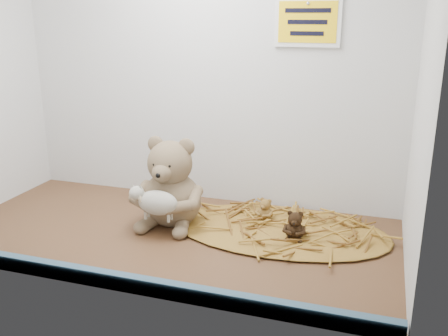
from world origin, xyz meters
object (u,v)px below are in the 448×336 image
(toy_lamb, at_px, (158,203))
(mini_teddy_brown, at_px, (295,224))
(mini_teddy_tan, at_px, (266,208))
(main_teddy, at_px, (171,182))

(toy_lamb, bearing_deg, mini_teddy_brown, 12.82)
(toy_lamb, bearing_deg, mini_teddy_tan, 35.21)
(main_teddy, relative_size, mini_teddy_brown, 3.32)
(mini_teddy_tan, relative_size, mini_teddy_brown, 0.86)
(mini_teddy_tan, xyz_separation_m, mini_teddy_brown, (0.10, -0.10, 0.01))
(mini_teddy_brown, bearing_deg, toy_lamb, -171.42)
(main_teddy, bearing_deg, mini_teddy_brown, -2.58)
(toy_lamb, height_order, mini_teddy_brown, toy_lamb)
(main_teddy, distance_m, toy_lamb, 0.10)
(mini_teddy_brown, bearing_deg, mini_teddy_tan, 132.06)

